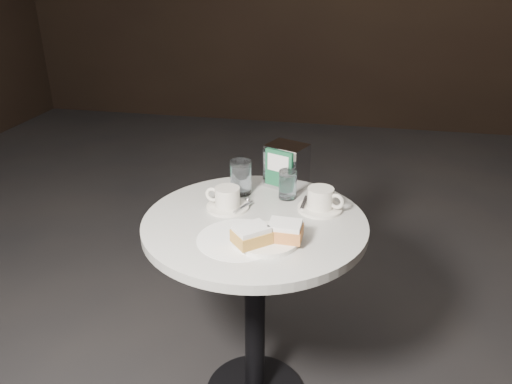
% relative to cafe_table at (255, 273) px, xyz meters
% --- Properties ---
extents(cafe_table, '(0.70, 0.70, 0.74)m').
position_rel_cafe_table_xyz_m(cafe_table, '(0.00, 0.00, 0.00)').
color(cafe_table, black).
rests_on(cafe_table, ground).
extents(sugar_spill, '(0.31, 0.31, 0.00)m').
position_rel_cafe_table_xyz_m(sugar_spill, '(-0.02, -0.13, 0.20)').
color(sugar_spill, white).
rests_on(sugar_spill, cafe_table).
extents(beignet_plate, '(0.26, 0.26, 0.06)m').
position_rel_cafe_table_xyz_m(beignet_plate, '(0.06, -0.13, 0.22)').
color(beignet_plate, white).
rests_on(beignet_plate, cafe_table).
extents(coffee_cup_left, '(0.15, 0.15, 0.07)m').
position_rel_cafe_table_xyz_m(coffee_cup_left, '(-0.10, 0.06, 0.23)').
color(coffee_cup_left, white).
rests_on(coffee_cup_left, cafe_table).
extents(coffee_cup_right, '(0.18, 0.18, 0.08)m').
position_rel_cafe_table_xyz_m(coffee_cup_right, '(0.19, 0.11, 0.23)').
color(coffee_cup_right, white).
rests_on(coffee_cup_right, cafe_table).
extents(water_glass_left, '(0.08, 0.08, 0.12)m').
position_rel_cafe_table_xyz_m(water_glass_left, '(-0.09, 0.18, 0.26)').
color(water_glass_left, white).
rests_on(water_glass_left, cafe_table).
extents(water_glass_right, '(0.08, 0.08, 0.10)m').
position_rel_cafe_table_xyz_m(water_glass_right, '(0.08, 0.18, 0.25)').
color(water_glass_right, white).
rests_on(water_glass_right, cafe_table).
extents(napkin_dispenser, '(0.16, 0.15, 0.15)m').
position_rel_cafe_table_xyz_m(napkin_dispenser, '(0.06, 0.28, 0.28)').
color(napkin_dispenser, silver).
rests_on(napkin_dispenser, cafe_table).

